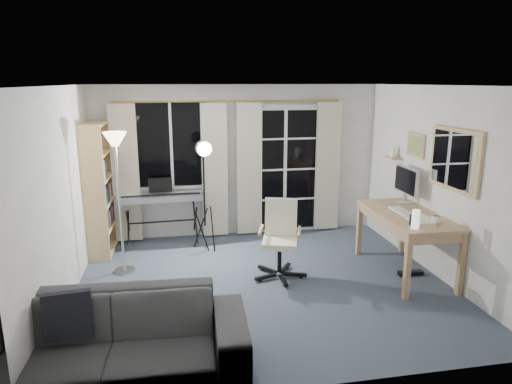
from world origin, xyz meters
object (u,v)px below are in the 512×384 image
(monitor, at_px, (406,182))
(mug, at_px, (437,219))
(office_chair, at_px, (280,231))
(desk, at_px, (407,221))
(studio_light, at_px, (204,161))
(bookshelf, at_px, (97,192))
(torchiere_lamp, at_px, (116,161))
(keyboard_piano, at_px, (161,199))
(sofa, at_px, (107,328))

(monitor, relative_size, mug, 4.39)
(office_chair, bearing_deg, mug, -6.99)
(desk, bearing_deg, monitor, 67.41)
(studio_light, bearing_deg, bookshelf, 164.71)
(torchiere_lamp, bearing_deg, mug, -17.79)
(mug, bearing_deg, keyboard_piano, 145.77)
(office_chair, distance_m, monitor, 1.88)
(bookshelf, relative_size, desk, 1.24)
(torchiere_lamp, height_order, keyboard_piano, torchiere_lamp)
(sofa, bearing_deg, office_chair, 46.38)
(desk, bearing_deg, bookshelf, 160.45)
(torchiere_lamp, distance_m, monitor, 3.83)
(torchiere_lamp, bearing_deg, desk, -10.83)
(torchiere_lamp, relative_size, keyboard_piano, 1.39)
(torchiere_lamp, xyz_separation_m, studio_light, (1.12, 0.56, -0.14))
(monitor, bearing_deg, torchiere_lamp, 177.36)
(bookshelf, bearing_deg, desk, -19.43)
(torchiere_lamp, distance_m, mug, 3.94)
(keyboard_piano, bearing_deg, studio_light, -37.52)
(torchiere_lamp, distance_m, desk, 3.75)
(torchiere_lamp, bearing_deg, keyboard_piano, 63.80)
(sofa, bearing_deg, keyboard_piano, 85.80)
(studio_light, relative_size, sofa, 0.71)
(bookshelf, height_order, office_chair, bookshelf)
(mug, bearing_deg, torchiere_lamp, 162.21)
(torchiere_lamp, xyz_separation_m, sofa, (0.09, -2.25, -1.03))
(bookshelf, bearing_deg, keyboard_piano, 13.14)
(desk, xyz_separation_m, monitor, (0.20, 0.45, 0.41))
(studio_light, bearing_deg, keyboard_piano, 139.14)
(torchiere_lamp, height_order, desk, torchiere_lamp)
(office_chair, bearing_deg, sofa, -119.20)
(bookshelf, height_order, mug, bookshelf)
(bookshelf, relative_size, keyboard_piano, 1.44)
(desk, distance_m, mug, 0.54)
(keyboard_piano, relative_size, desk, 0.87)
(desk, relative_size, sofa, 0.65)
(studio_light, distance_m, sofa, 3.12)
(keyboard_piano, xyz_separation_m, studio_light, (0.63, -0.44, 0.62))
(monitor, relative_size, sofa, 0.25)
(torchiere_lamp, relative_size, mug, 13.84)
(mug, height_order, sofa, mug)
(bookshelf, bearing_deg, office_chair, -26.08)
(mug, xyz_separation_m, sofa, (-3.61, -1.06, -0.42))
(torchiere_lamp, xyz_separation_m, desk, (3.61, -0.69, -0.77))
(sofa, bearing_deg, desk, 26.71)
(bookshelf, relative_size, mug, 14.27)
(desk, bearing_deg, office_chair, 171.58)
(studio_light, distance_m, mug, 3.16)
(bookshelf, height_order, torchiere_lamp, bookshelf)
(bookshelf, relative_size, torchiere_lamp, 1.03)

